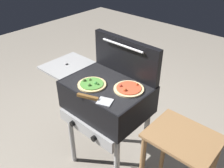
# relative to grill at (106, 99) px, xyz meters

# --- Properties ---
(ground_plane) EXTENTS (8.00, 8.00, 0.00)m
(ground_plane) POSITION_rel_grill_xyz_m (0.01, 0.00, -0.76)
(ground_plane) COLOR gray
(grill) EXTENTS (0.96, 0.53, 0.90)m
(grill) POSITION_rel_grill_xyz_m (0.00, 0.00, 0.00)
(grill) COLOR black
(grill) RESTS_ON ground_plane
(grill_lid_open) EXTENTS (0.63, 0.08, 0.30)m
(grill_lid_open) POSITION_rel_grill_xyz_m (0.01, 0.22, 0.30)
(grill_lid_open) COLOR black
(grill_lid_open) RESTS_ON grill
(pizza_veggie) EXTENTS (0.22, 0.22, 0.04)m
(pizza_veggie) POSITION_rel_grill_xyz_m (-0.06, -0.09, 0.15)
(pizza_veggie) COLOR #E0C17F
(pizza_veggie) RESTS_ON grill
(pizza_pepperoni) EXTENTS (0.22, 0.22, 0.03)m
(pizza_pepperoni) POSITION_rel_grill_xyz_m (0.18, 0.05, 0.15)
(pizza_pepperoni) COLOR beige
(pizza_pepperoni) RESTS_ON grill
(spatula) EXTENTS (0.26, 0.15, 0.02)m
(spatula) POSITION_rel_grill_xyz_m (0.09, -0.20, 0.15)
(spatula) COLOR #B7BABF
(spatula) RESTS_ON grill
(prep_table) EXTENTS (0.44, 0.36, 0.79)m
(prep_table) POSITION_rel_grill_xyz_m (0.67, 0.00, -0.20)
(prep_table) COLOR olive
(prep_table) RESTS_ON ground_plane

